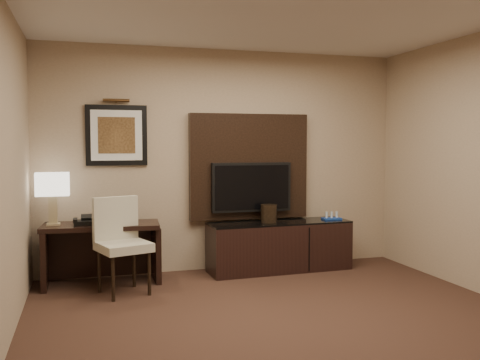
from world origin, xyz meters
name	(u,v)px	position (x,y,z in m)	size (l,w,h in m)	color
floor	(304,338)	(0.00, 0.00, -0.01)	(4.50, 5.00, 0.01)	#341F17
wall_back	(224,160)	(0.00, 2.50, 1.35)	(4.50, 0.01, 2.70)	tan
desk	(102,254)	(-1.50, 2.15, 0.34)	(1.26, 0.54, 0.67)	black
credenza	(280,246)	(0.61, 2.17, 0.30)	(1.75, 0.49, 0.60)	black
tv_wall_panel	(249,166)	(0.30, 2.44, 1.27)	(1.50, 0.12, 1.30)	black
tv	(251,187)	(0.30, 2.34, 1.02)	(1.00, 0.08, 0.60)	black
artwork	(117,135)	(-1.30, 2.48, 1.65)	(0.70, 0.04, 0.70)	black
picture_light	(116,100)	(-1.30, 2.44, 2.05)	(0.04, 0.04, 0.30)	#422A15
desk_chair	(124,246)	(-1.29, 1.67, 0.51)	(0.48, 0.56, 1.01)	beige
table_lamp	(53,197)	(-2.00, 2.20, 0.97)	(0.37, 0.21, 0.60)	tan
desk_phone	(84,220)	(-1.68, 2.11, 0.73)	(0.21, 0.19, 0.11)	black
blue_folder	(107,223)	(-1.44, 2.13, 0.68)	(0.22, 0.30, 0.02)	#1959A3
book	(108,214)	(-1.42, 2.16, 0.78)	(0.16, 0.02, 0.21)	#B6A88F
water_bottle	(134,214)	(-1.14, 2.17, 0.76)	(0.06, 0.06, 0.18)	silver
ice_bucket	(269,213)	(0.46, 2.16, 0.71)	(0.20, 0.20, 0.22)	black
minibar_tray	(332,216)	(1.31, 2.17, 0.64)	(0.23, 0.14, 0.08)	#163A95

